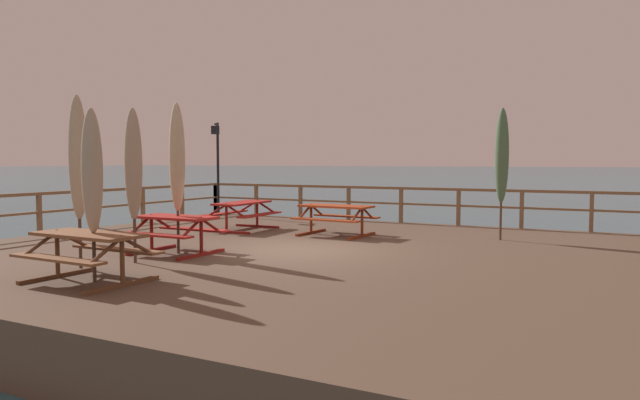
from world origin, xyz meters
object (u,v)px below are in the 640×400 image
at_px(picnic_table_front_right, 336,213).
at_px(patio_umbrella_tall_mid_right, 92,172).
at_px(patio_umbrella_tall_back_right, 78,158).
at_px(patio_umbrella_short_back, 177,158).
at_px(patio_umbrella_short_mid, 133,165).
at_px(picnic_table_mid_centre, 242,210).
at_px(patio_umbrella_tall_mid_left, 502,156).
at_px(picnic_table_back_right, 88,246).
at_px(lamp_post_hooked, 217,154).
at_px(picnic_table_back_left, 176,227).

relative_size(picnic_table_front_right, patio_umbrella_tall_mid_right, 0.70).
distance_m(patio_umbrella_tall_back_right, patio_umbrella_tall_mid_right, 1.38).
relative_size(patio_umbrella_short_back, patio_umbrella_short_mid, 1.07).
height_order(picnic_table_mid_centre, patio_umbrella_tall_mid_left, patio_umbrella_tall_mid_left).
relative_size(picnic_table_front_right, picnic_table_back_right, 1.00).
xyz_separation_m(picnic_table_front_right, picnic_table_mid_centre, (-2.77, -0.14, 0.00)).
bearing_deg(patio_umbrella_short_back, picnic_table_front_right, 69.68).
bearing_deg(picnic_table_back_right, picnic_table_front_right, 83.07).
xyz_separation_m(picnic_table_back_right, patio_umbrella_short_back, (-0.68, 2.83, 1.38)).
bearing_deg(patio_umbrella_tall_back_right, patio_umbrella_short_back, 78.64).
bearing_deg(lamp_post_hooked, picnic_table_mid_centre, -43.95).
height_order(picnic_table_back_left, lamp_post_hooked, lamp_post_hooked).
height_order(patio_umbrella_tall_mid_left, patio_umbrella_tall_mid_right, patio_umbrella_tall_mid_left).
relative_size(patio_umbrella_tall_back_right, patio_umbrella_tall_mid_right, 1.12).
bearing_deg(patio_umbrella_short_mid, picnic_table_mid_centre, 103.79).
distance_m(patio_umbrella_tall_mid_left, patio_umbrella_short_mid, 8.34).
xyz_separation_m(picnic_table_front_right, patio_umbrella_short_back, (-1.53, -4.13, 1.38)).
bearing_deg(picnic_table_mid_centre, patio_umbrella_tall_back_right, -82.22).
height_order(picnic_table_front_right, lamp_post_hooked, lamp_post_hooked).
bearing_deg(patio_umbrella_tall_back_right, picnic_table_back_left, 79.62).
distance_m(picnic_table_front_right, picnic_table_back_left, 4.45).
height_order(picnic_table_back_right, picnic_table_back_left, same).
bearing_deg(patio_umbrella_tall_mid_right, patio_umbrella_tall_back_right, 148.19).
distance_m(picnic_table_front_right, picnic_table_mid_centre, 2.77).
relative_size(patio_umbrella_tall_mid_left, patio_umbrella_short_back, 1.03).
relative_size(picnic_table_back_left, patio_umbrella_tall_mid_right, 0.62).
relative_size(patio_umbrella_short_back, lamp_post_hooked, 0.95).
xyz_separation_m(picnic_table_mid_centre, patio_umbrella_tall_back_right, (0.83, -6.06, 1.36)).
height_order(patio_umbrella_tall_mid_right, lamp_post_hooked, lamp_post_hooked).
bearing_deg(patio_umbrella_tall_mid_right, patio_umbrella_tall_mid_left, 59.79).
distance_m(picnic_table_mid_centre, patio_umbrella_tall_mid_right, 7.16).
bearing_deg(picnic_table_mid_centre, patio_umbrella_tall_mid_right, -73.63).
relative_size(picnic_table_mid_centre, patio_umbrella_tall_back_right, 0.64).
distance_m(patio_umbrella_short_back, patio_umbrella_short_mid, 1.23).
xyz_separation_m(picnic_table_back_right, patio_umbrella_tall_mid_right, (0.07, 0.05, 1.15)).
bearing_deg(picnic_table_back_left, lamp_post_hooked, 121.91).
relative_size(patio_umbrella_tall_mid_left, patio_umbrella_tall_back_right, 1.04).
bearing_deg(patio_umbrella_tall_back_right, patio_umbrella_short_mid, 61.52).
bearing_deg(patio_umbrella_short_back, picnic_table_back_right, -76.42).
bearing_deg(picnic_table_front_right, picnic_table_back_left, -110.70).
bearing_deg(picnic_table_mid_centre, lamp_post_hooked, 136.05).
bearing_deg(picnic_table_front_right, patio_umbrella_tall_mid_left, 15.14).
bearing_deg(picnic_table_front_right, patio_umbrella_short_mid, -105.55).
bearing_deg(picnic_table_front_right, lamp_post_hooked, 153.49).
xyz_separation_m(patio_umbrella_tall_mid_left, patio_umbrella_short_mid, (-5.34, -6.40, -0.18)).
bearing_deg(picnic_table_back_right, lamp_post_hooked, 117.48).
height_order(picnic_table_mid_centre, patio_umbrella_tall_mid_right, patio_umbrella_tall_mid_right).
bearing_deg(patio_umbrella_short_mid, picnic_table_front_right, 74.45).
distance_m(picnic_table_back_left, lamp_post_hooked, 8.59).
distance_m(patio_umbrella_tall_mid_right, lamp_post_hooked, 11.23).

